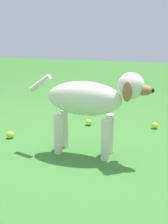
{
  "coord_description": "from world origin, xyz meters",
  "views": [
    {
      "loc": [
        0.6,
        -2.06,
        0.95
      ],
      "look_at": [
        -0.04,
        -0.03,
        0.34
      ],
      "focal_mm": 46.14,
      "sensor_mm": 36.0,
      "label": 1
    }
  ],
  "objects_px": {
    "tennis_ball_3": "(89,122)",
    "tennis_ball_4": "(10,135)",
    "dog": "(91,100)",
    "tennis_ball_0": "(155,125)"
  },
  "relations": [
    {
      "from": "dog",
      "to": "tennis_ball_3",
      "type": "bearing_deg",
      "value": 108.57
    },
    {
      "from": "tennis_ball_4",
      "to": "dog",
      "type": "bearing_deg",
      "value": -7.78
    },
    {
      "from": "tennis_ball_3",
      "to": "tennis_ball_4",
      "type": "bearing_deg",
      "value": -135.23
    },
    {
      "from": "dog",
      "to": "tennis_ball_0",
      "type": "distance_m",
      "value": 0.98
    },
    {
      "from": "tennis_ball_3",
      "to": "tennis_ball_4",
      "type": "height_order",
      "value": "same"
    },
    {
      "from": "dog",
      "to": "tennis_ball_3",
      "type": "distance_m",
      "value": 0.82
    },
    {
      "from": "tennis_ball_0",
      "to": "tennis_ball_4",
      "type": "distance_m",
      "value": 1.4
    },
    {
      "from": "tennis_ball_0",
      "to": "tennis_ball_4",
      "type": "relative_size",
      "value": 1.0
    },
    {
      "from": "tennis_ball_0",
      "to": "tennis_ball_4",
      "type": "bearing_deg",
      "value": -151.51
    },
    {
      "from": "dog",
      "to": "tennis_ball_4",
      "type": "distance_m",
      "value": 0.9
    }
  ]
}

